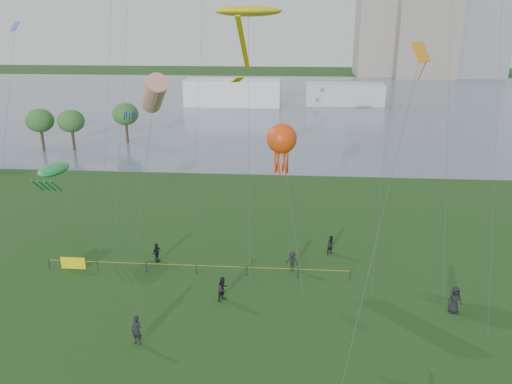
{
  "coord_description": "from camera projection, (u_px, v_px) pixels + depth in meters",
  "views": [
    {
      "loc": [
        2.48,
        -21.7,
        18.97
      ],
      "look_at": [
        0.0,
        10.0,
        8.0
      ],
      "focal_mm": 35.0,
      "sensor_mm": 36.0,
      "label": 1
    }
  ],
  "objects": [
    {
      "name": "kite_delta",
      "position": [
        417.0,
        72.0,
        30.22
      ],
      "size": [
        6.85,
        16.32,
        17.72
      ],
      "rotation": [
        0.0,
        0.0,
        -0.43
      ],
      "color": "#3F3F42"
    },
    {
      "name": "spectator_b",
      "position": [
        292.0,
        261.0,
        39.68
      ],
      "size": [
        1.19,
        0.92,
        1.63
      ],
      "primitive_type": "imported",
      "rotation": [
        0.0,
        0.0,
        -0.34
      ],
      "color": "black",
      "rests_on": "ground_plane"
    },
    {
      "name": "pavilion_left",
      "position": [
        233.0,
        93.0,
        116.26
      ],
      "size": [
        22.0,
        8.0,
        6.0
      ],
      "primitive_type": "cube",
      "color": "white",
      "rests_on": "ground_plane"
    },
    {
      "name": "spectator_d",
      "position": [
        455.0,
        300.0,
        33.93
      ],
      "size": [
        0.99,
        0.7,
        1.9
      ],
      "primitive_type": "imported",
      "rotation": [
        0.0,
        0.0,
        0.11
      ],
      "color": "black",
      "rests_on": "ground_plane"
    },
    {
      "name": "spectator_a",
      "position": [
        223.0,
        289.0,
        35.41
      ],
      "size": [
        1.08,
        1.12,
        1.82
      ],
      "primitive_type": "imported",
      "rotation": [
        0.0,
        0.0,
        0.94
      ],
      "color": "black",
      "rests_on": "ground_plane"
    },
    {
      "name": "fence",
      "position": [
        120.0,
        265.0,
        39.66
      ],
      "size": [
        24.07,
        0.07,
        1.05
      ],
      "color": "black",
      "rests_on": "ground_plane"
    },
    {
      "name": "kite_octopus",
      "position": [
        282.0,
        139.0,
        39.72
      ],
      "size": [
        3.17,
        7.98,
        11.28
      ],
      "rotation": [
        0.0,
        0.0,
        0.08
      ],
      "color": "#3F3F42"
    },
    {
      "name": "spectator_g",
      "position": [
        331.0,
        245.0,
        42.51
      ],
      "size": [
        1.02,
        0.98,
        1.66
      ],
      "primitive_type": "imported",
      "rotation": [
        0.0,
        0.0,
        0.64
      ],
      "color": "black",
      "rests_on": "ground_plane"
    },
    {
      "name": "pavilion_right",
      "position": [
        344.0,
        94.0,
        117.34
      ],
      "size": [
        18.0,
        7.0,
        5.0
      ],
      "primitive_type": "cube",
      "color": "silver",
      "rests_on": "ground_plane"
    },
    {
      "name": "trees",
      "position": [
        35.0,
        118.0,
        74.46
      ],
      "size": [
        25.0,
        15.31,
        8.07
      ],
      "color": "#3A281A",
      "rests_on": "ground_plane"
    },
    {
      "name": "lake",
      "position": [
        285.0,
        103.0,
        121.06
      ],
      "size": [
        400.0,
        120.0,
        0.08
      ],
      "primitive_type": "cube",
      "color": "slate",
      "rests_on": "ground_plane"
    },
    {
      "name": "kite_creature",
      "position": [
        54.0,
        170.0,
        43.77
      ],
      "size": [
        6.43,
        5.71,
        6.97
      ],
      "rotation": [
        0.0,
        0.0,
        0.32
      ],
      "color": "#3F3F42"
    },
    {
      "name": "spectator_c",
      "position": [
        157.0,
        253.0,
        41.15
      ],
      "size": [
        0.73,
        1.05,
        1.65
      ],
      "primitive_type": "imported",
      "rotation": [
        0.0,
        0.0,
        1.19
      ],
      "color": "black",
      "rests_on": "ground_plane"
    },
    {
      "name": "building_mid",
      "position": [
        425.0,
        20.0,
        169.91
      ],
      "size": [
        20.0,
        20.0,
        38.0
      ],
      "primitive_type": "cube",
      "color": "gray",
      "rests_on": "ground_plane"
    },
    {
      "name": "kite_stingray",
      "position": [
        248.0,
        12.0,
        39.85
      ],
      "size": [
        5.41,
        10.62,
        20.09
      ],
      "rotation": [
        0.0,
        0.0,
        -0.33
      ],
      "color": "#3F3F42"
    },
    {
      "name": "spectator_f",
      "position": [
        137.0,
        330.0,
        30.58
      ],
      "size": [
        0.81,
        0.66,
        1.94
      ],
      "primitive_type": "imported",
      "rotation": [
        0.0,
        0.0,
        -0.31
      ],
      "color": "black",
      "rests_on": "ground_plane"
    },
    {
      "name": "kite_windsock",
      "position": [
        154.0,
        94.0,
        40.64
      ],
      "size": [
        4.19,
        5.4,
        15.16
      ],
      "rotation": [
        0.0,
        0.0,
        -0.3
      ],
      "color": "#3F3F42"
    },
    {
      "name": "building_low",
      "position": [
        379.0,
        35.0,
        178.23
      ],
      "size": [
        16.0,
        18.0,
        28.0
      ],
      "primitive_type": "cube",
      "color": "gray",
      "rests_on": "ground_plane"
    }
  ]
}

